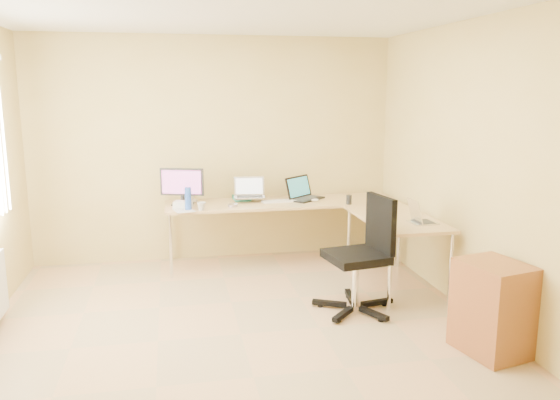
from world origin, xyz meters
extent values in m
plane|color=tan|center=(0.00, 0.00, 0.00)|extent=(4.50, 4.50, 0.00)
plane|color=white|center=(0.00, 0.00, 2.60)|extent=(4.50, 4.50, 0.00)
plane|color=#D3BE79|center=(0.00, 2.25, 1.30)|extent=(4.50, 0.00, 4.50)
plane|color=#D3BE79|center=(0.00, -2.25, 1.30)|extent=(4.50, 0.00, 4.50)
plane|color=#D3BE79|center=(2.10, 0.00, 1.30)|extent=(0.00, 4.50, 4.50)
cube|color=tan|center=(0.72, 1.85, 0.36)|extent=(2.65, 0.70, 0.73)
cube|color=tan|center=(1.70, 0.85, 0.36)|extent=(0.70, 1.30, 0.73)
cube|color=#282727|center=(-0.40, 1.88, 0.94)|extent=(0.51, 0.29, 0.41)
cube|color=teal|center=(0.28, 2.05, 0.75)|extent=(0.20, 0.26, 0.04)
cube|color=#A9AAB3|center=(0.36, 1.94, 0.89)|extent=(0.37, 0.30, 0.23)
cube|color=black|center=(1.01, 1.91, 0.86)|extent=(0.53, 0.52, 0.27)
cube|color=white|center=(0.69, 1.83, 0.74)|extent=(0.42, 0.15, 0.02)
ellipsoid|color=white|center=(1.09, 1.78, 0.75)|extent=(0.09, 0.07, 0.03)
imported|color=silver|center=(-0.21, 1.55, 0.77)|extent=(0.12, 0.12, 0.09)
cylinder|color=#ABA7C7|center=(0.14, 1.68, 0.74)|extent=(0.15, 0.15, 0.03)
cylinder|color=#2750B5|center=(-0.35, 1.60, 0.85)|extent=(0.08, 0.08, 0.25)
cube|color=silver|center=(-0.40, 1.59, 0.73)|extent=(0.25, 0.31, 0.01)
cube|color=white|center=(-0.40, 1.73, 0.76)|extent=(0.22, 0.19, 0.07)
cylinder|color=silver|center=(-0.28, 2.05, 0.87)|extent=(0.26, 0.26, 0.28)
cylinder|color=#242424|center=(1.43, 1.55, 0.78)|extent=(0.08, 0.08, 0.10)
cube|color=silver|center=(1.85, 0.56, 0.82)|extent=(0.30, 0.24, 0.19)
cube|color=black|center=(1.09, 0.31, 0.50)|extent=(0.74, 0.74, 1.07)
cube|color=brown|center=(1.85, -0.69, 0.36)|extent=(0.52, 0.59, 0.71)
camera|label=1|loc=(-0.52, -4.31, 2.00)|focal=35.90mm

